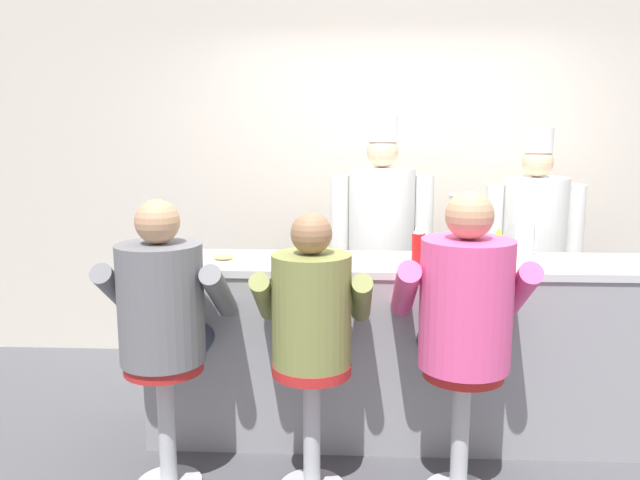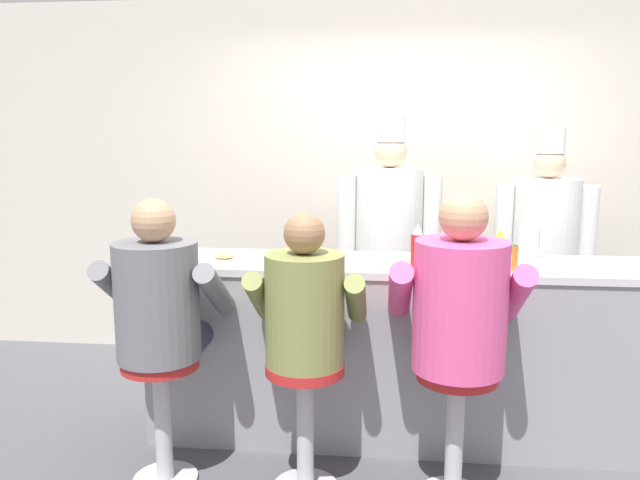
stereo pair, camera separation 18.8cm
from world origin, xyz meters
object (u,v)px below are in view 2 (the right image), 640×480
object	(u,v)px
ketchup_bottle_red	(417,248)
diner_seated_olive	(306,320)
cook_in_whites_near	(389,236)
coffee_mug_tan	(433,257)
mustard_bottle_yellow	(499,250)
diner_seated_grey	(160,310)
hot_sauce_bottle_orange	(515,258)
cereal_bowl	(311,257)
breakfast_plate	(224,259)
diner_seated_pink	(459,314)
water_pitcher_clear	(529,242)
cook_in_whites_far	(544,244)
cup_stack_steel	(457,229)

from	to	relation	value
ketchup_bottle_red	diner_seated_olive	xyz separation A→B (m)	(-0.54, -0.42, -0.28)
ketchup_bottle_red	cook_in_whites_near	bearing A→B (deg)	97.43
coffee_mug_tan	cook_in_whites_near	size ratio (longest dim) A/B	0.07
mustard_bottle_yellow	diner_seated_grey	bearing A→B (deg)	-164.02
ketchup_bottle_red	hot_sauce_bottle_orange	world-z (taller)	ketchup_bottle_red
cereal_bowl	coffee_mug_tan	xyz separation A→B (m)	(0.67, -0.05, 0.02)
mustard_bottle_yellow	breakfast_plate	world-z (taller)	mustard_bottle_yellow
diner_seated_pink	cook_in_whites_near	bearing A→B (deg)	101.91
water_pitcher_clear	diner_seated_grey	size ratio (longest dim) A/B	0.13
cook_in_whites_near	cook_in_whites_far	distance (m)	1.07
water_pitcher_clear	cook_in_whites_far	world-z (taller)	cook_in_whites_far
ketchup_bottle_red	coffee_mug_tan	distance (m)	0.14
diner_seated_grey	breakfast_plate	bearing A→B (deg)	67.63
cereal_bowl	diner_seated_pink	xyz separation A→B (m)	(0.75, -0.55, -0.14)
cup_stack_steel	diner_seated_pink	bearing A→B (deg)	-94.62
ketchup_bottle_red	diner_seated_pink	distance (m)	0.51
breakfast_plate	mustard_bottle_yellow	bearing A→B (deg)	0.10
cup_stack_steel	coffee_mug_tan	bearing A→B (deg)	-141.24
ketchup_bottle_red	coffee_mug_tan	size ratio (longest dim) A/B	1.84
cereal_bowl	cook_in_whites_near	xyz separation A→B (m)	(0.44, 0.95, -0.04)
diner_seated_olive	cook_in_whites_near	distance (m)	1.57
cereal_bowl	diner_seated_olive	size ratio (longest dim) A/B	0.12
breakfast_plate	diner_seated_pink	distance (m)	1.33
mustard_bottle_yellow	cereal_bowl	world-z (taller)	mustard_bottle_yellow
ketchup_bottle_red	cereal_bowl	size ratio (longest dim) A/B	1.42
breakfast_plate	cook_in_whites_far	bearing A→B (deg)	28.29
hot_sauce_bottle_orange	cereal_bowl	distance (m)	1.09
hot_sauce_bottle_orange	cook_in_whites_far	world-z (taller)	cook_in_whites_far
water_pitcher_clear	coffee_mug_tan	distance (m)	0.61
diner_seated_pink	cook_in_whites_near	xyz separation A→B (m)	(-0.32, 1.50, 0.11)
hot_sauce_bottle_orange	coffee_mug_tan	bearing A→B (deg)	166.28
hot_sauce_bottle_orange	diner_seated_olive	xyz separation A→B (m)	(-1.04, -0.41, -0.24)
cook_in_whites_far	cup_stack_steel	bearing A→B (deg)	-127.04
cereal_bowl	cook_in_whites_near	distance (m)	1.05
cup_stack_steel	cook_in_whites_far	xyz separation A→B (m)	(0.70, 0.93, -0.25)
cup_stack_steel	cook_in_whites_near	world-z (taller)	cook_in_whites_near
water_pitcher_clear	diner_seated_pink	xyz separation A→B (m)	(-0.47, -0.75, -0.22)
water_pitcher_clear	hot_sauce_bottle_orange	bearing A→B (deg)	-112.62
cook_in_whites_near	diner_seated_olive	bearing A→B (deg)	-104.74
cereal_bowl	cook_in_whites_near	world-z (taller)	cook_in_whites_near
water_pitcher_clear	cup_stack_steel	size ratio (longest dim) A/B	0.52
cup_stack_steel	cook_in_whites_far	bearing A→B (deg)	52.96
coffee_mug_tan	cook_in_whites_near	distance (m)	1.03
ketchup_bottle_red	mustard_bottle_yellow	size ratio (longest dim) A/B	1.14
mustard_bottle_yellow	breakfast_plate	distance (m)	1.49
coffee_mug_tan	diner_seated_grey	xyz separation A→B (m)	(-1.34, -0.51, -0.19)
ketchup_bottle_red	coffee_mug_tan	world-z (taller)	ketchup_bottle_red
diner_seated_olive	cook_in_whites_far	distance (m)	2.14
cereal_bowl	diner_seated_pink	size ratio (longest dim) A/B	0.11
cereal_bowl	diner_seated_grey	xyz separation A→B (m)	(-0.67, -0.55, -0.17)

